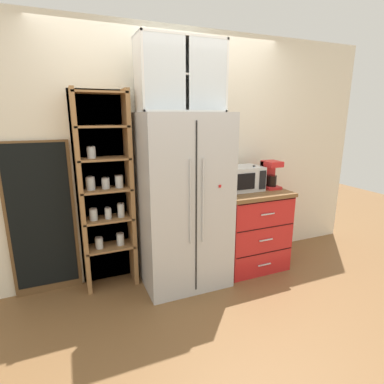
{
  "coord_description": "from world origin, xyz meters",
  "views": [
    {
      "loc": [
        -1.04,
        -2.7,
        1.7
      ],
      "look_at": [
        0.1,
        0.02,
        0.95
      ],
      "focal_mm": 28.41,
      "sensor_mm": 36.0,
      "label": 1
    }
  ],
  "objects_px": {
    "coffee_maker": "(270,174)",
    "bottle_clear": "(253,180)",
    "refrigerator": "(183,201)",
    "microwave": "(241,178)",
    "mug_navy": "(250,186)",
    "chalkboard_menu": "(42,220)"
  },
  "relations": [
    {
      "from": "refrigerator",
      "to": "microwave",
      "type": "xyz_separation_m",
      "value": [
        0.71,
        0.07,
        0.16
      ]
    },
    {
      "from": "microwave",
      "to": "bottle_clear",
      "type": "relative_size",
      "value": 1.59
    },
    {
      "from": "bottle_clear",
      "to": "chalkboard_menu",
      "type": "bearing_deg",
      "value": 171.43
    },
    {
      "from": "refrigerator",
      "to": "chalkboard_menu",
      "type": "height_order",
      "value": "refrigerator"
    },
    {
      "from": "microwave",
      "to": "bottle_clear",
      "type": "xyz_separation_m",
      "value": [
        0.11,
        -0.08,
        -0.01
      ]
    },
    {
      "from": "refrigerator",
      "to": "coffee_maker",
      "type": "height_order",
      "value": "refrigerator"
    },
    {
      "from": "refrigerator",
      "to": "bottle_clear",
      "type": "relative_size",
      "value": 6.21
    },
    {
      "from": "microwave",
      "to": "chalkboard_menu",
      "type": "bearing_deg",
      "value": 173.27
    },
    {
      "from": "mug_navy",
      "to": "bottle_clear",
      "type": "xyz_separation_m",
      "value": [
        -0.0,
        -0.06,
        0.08
      ]
    },
    {
      "from": "microwave",
      "to": "bottle_clear",
      "type": "distance_m",
      "value": 0.13
    },
    {
      "from": "coffee_maker",
      "to": "bottle_clear",
      "type": "bearing_deg",
      "value": -170.77
    },
    {
      "from": "coffee_maker",
      "to": "refrigerator",
      "type": "bearing_deg",
      "value": -178.29
    },
    {
      "from": "microwave",
      "to": "coffee_maker",
      "type": "height_order",
      "value": "coffee_maker"
    },
    {
      "from": "refrigerator",
      "to": "microwave",
      "type": "bearing_deg",
      "value": 5.91
    },
    {
      "from": "mug_navy",
      "to": "coffee_maker",
      "type": "bearing_deg",
      "value": -4.56
    },
    {
      "from": "chalkboard_menu",
      "to": "bottle_clear",
      "type": "bearing_deg",
      "value": -8.57
    },
    {
      "from": "microwave",
      "to": "mug_navy",
      "type": "height_order",
      "value": "microwave"
    },
    {
      "from": "refrigerator",
      "to": "microwave",
      "type": "height_order",
      "value": "refrigerator"
    },
    {
      "from": "coffee_maker",
      "to": "mug_navy",
      "type": "height_order",
      "value": "coffee_maker"
    },
    {
      "from": "bottle_clear",
      "to": "microwave",
      "type": "bearing_deg",
      "value": 142.51
    },
    {
      "from": "coffee_maker",
      "to": "mug_navy",
      "type": "distance_m",
      "value": 0.27
    },
    {
      "from": "mug_navy",
      "to": "chalkboard_menu",
      "type": "bearing_deg",
      "value": 173.0
    }
  ]
}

